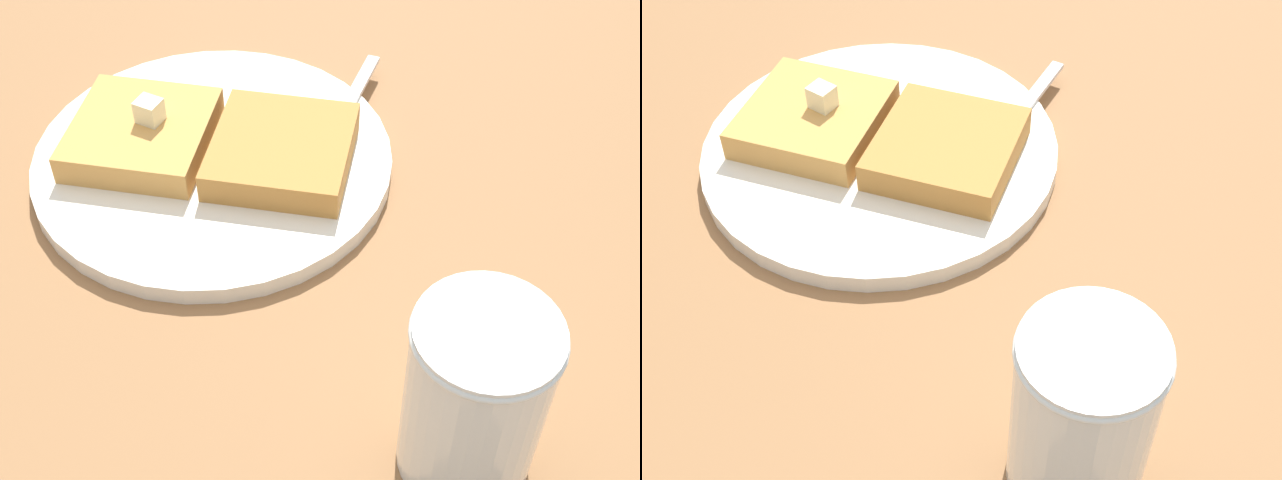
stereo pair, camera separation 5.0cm
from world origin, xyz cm
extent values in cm
cube|color=olive|center=(0.00, 0.00, 1.02)|extent=(118.03, 118.03, 2.04)
cylinder|color=silver|center=(5.55, 10.60, 2.66)|extent=(24.25, 24.25, 1.24)
torus|color=#303232|center=(5.55, 10.60, 2.88)|extent=(24.25, 24.25, 0.80)
cube|color=#CC9046|center=(0.73, 10.23, 4.31)|extent=(9.68, 9.98, 2.06)
cube|color=#B27734|center=(10.37, 10.97, 4.31)|extent=(9.68, 9.98, 2.06)
cube|color=beige|center=(1.39, 10.61, 6.14)|extent=(1.87, 1.74, 1.61)
cube|color=silver|center=(13.34, 19.03, 3.46)|extent=(1.77, 10.04, 0.36)
cube|color=silver|center=(12.78, 12.66, 3.46)|extent=(2.44, 2.98, 0.36)
cube|color=silver|center=(13.34, 9.60, 3.46)|extent=(0.60, 3.22, 0.36)
cube|color=silver|center=(12.79, 9.65, 3.46)|extent=(0.60, 3.22, 0.36)
cube|color=silver|center=(12.25, 9.69, 3.46)|extent=(0.60, 3.22, 0.36)
cube|color=silver|center=(11.70, 9.74, 3.46)|extent=(0.60, 3.22, 0.36)
cylinder|color=#5A2710|center=(25.24, -7.19, 5.41)|extent=(6.18, 6.18, 6.74)
cylinder|color=silver|center=(25.24, -7.19, 7.36)|extent=(6.72, 6.72, 10.65)
torus|color=silver|center=(25.24, -7.19, 12.24)|extent=(6.95, 6.95, 0.50)
camera|label=1|loc=(24.15, -31.67, 42.84)|focal=50.00mm
camera|label=2|loc=(28.88, -30.05, 42.84)|focal=50.00mm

